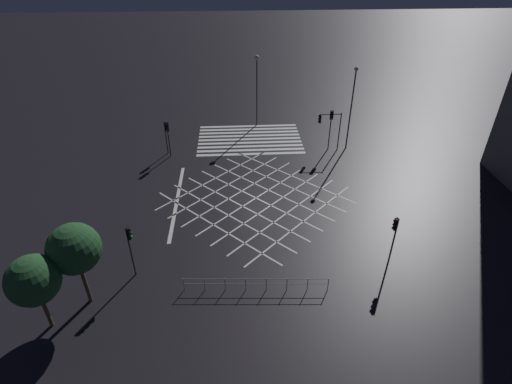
{
  "coord_description": "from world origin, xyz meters",
  "views": [
    {
      "loc": [
        1.74,
        29.02,
        19.59
      ],
      "look_at": [
        0.0,
        0.0,
        0.62
      ],
      "focal_mm": 28.0,
      "sensor_mm": 36.0,
      "label": 1
    }
  ],
  "objects": [
    {
      "name": "ground_plane",
      "position": [
        0.0,
        0.0,
        0.0
      ],
      "size": [
        200.0,
        200.0,
        0.0
      ],
      "primitive_type": "plane",
      "color": "black"
    },
    {
      "name": "road_markings",
      "position": [
        0.29,
        -7.45,
        0.0
      ],
      "size": [
        17.3,
        24.42,
        0.01
      ],
      "color": "silver",
      "rests_on": "ground_plane"
    },
    {
      "name": "traffic_light_sw_cross",
      "position": [
        -8.3,
        -8.87,
        3.14
      ],
      "size": [
        0.36,
        0.39,
        4.41
      ],
      "rotation": [
        0.0,
        0.0,
        1.57
      ],
      "color": "#2D2D30",
      "rests_on": "ground_plane"
    },
    {
      "name": "traffic_light_ne_main",
      "position": [
        8.66,
        8.84,
        2.92
      ],
      "size": [
        0.39,
        0.36,
        4.08
      ],
      "rotation": [
        0.0,
        0.0,
        3.14
      ],
      "color": "#2D2D30",
      "rests_on": "ground_plane"
    },
    {
      "name": "traffic_light_se_main",
      "position": [
        8.68,
        -9.02,
        2.55
      ],
      "size": [
        0.39,
        0.36,
        3.57
      ],
      "rotation": [
        0.0,
        0.0,
        3.14
      ],
      "color": "#2D2D30",
      "rests_on": "ground_plane"
    },
    {
      "name": "traffic_light_sw_main",
      "position": [
        -8.05,
        -8.8,
        3.07
      ],
      "size": [
        2.43,
        0.36,
        4.18
      ],
      "color": "#2D2D30",
      "rests_on": "ground_plane"
    },
    {
      "name": "traffic_light_se_cross",
      "position": [
        8.41,
        -8.26,
        2.73
      ],
      "size": [
        0.36,
        0.39,
        3.82
      ],
      "rotation": [
        0.0,
        0.0,
        1.57
      ],
      "color": "#2D2D30",
      "rests_on": "ground_plane"
    },
    {
      "name": "traffic_light_nw_main",
      "position": [
        -8.8,
        8.65,
        2.75
      ],
      "size": [
        0.39,
        0.36,
        3.85
      ],
      "color": "#2D2D30",
      "rests_on": "ground_plane"
    },
    {
      "name": "street_lamp_east",
      "position": [
        -1.04,
        -15.83,
        6.13
      ],
      "size": [
        0.57,
        0.57,
        8.26
      ],
      "color": "#2D2D30",
      "rests_on": "ground_plane"
    },
    {
      "name": "street_lamp_west",
      "position": [
        -10.28,
        -9.1,
        5.44
      ],
      "size": [
        0.41,
        0.41,
        8.72
      ],
      "color": "#2D2D30",
      "rests_on": "ground_plane"
    },
    {
      "name": "street_tree_near",
      "position": [
        12.9,
        12.81,
        3.72
      ],
      "size": [
        2.9,
        2.9,
        5.19
      ],
      "color": "brown",
      "rests_on": "ground_plane"
    },
    {
      "name": "street_tree_far",
      "position": [
        11.16,
        11.0,
        4.3
      ],
      "size": [
        3.07,
        3.07,
        5.86
      ],
      "color": "brown",
      "rests_on": "ground_plane"
    },
    {
      "name": "pedestrian_railing",
      "position": [
        0.65,
        10.76,
        0.67
      ],
      "size": [
        9.36,
        0.61,
        1.05
      ],
      "rotation": [
        0.0,
        0.0,
        3.08
      ],
      "color": "#9EA0A5",
      "rests_on": "ground_plane"
    }
  ]
}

